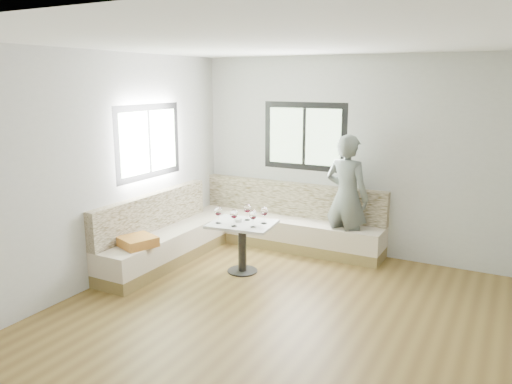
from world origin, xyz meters
TOP-DOWN VIEW (x-y plane):
  - room at (-0.08, 0.08)m, footprint 5.01×5.01m
  - banquette at (-1.59, 1.62)m, footprint 2.90×2.80m
  - table at (-1.14, 1.05)m, footprint 0.88×0.72m
  - person at (-0.12, 2.18)m, footprint 0.71×0.54m
  - olive_ramekin at (-1.21, 1.07)m, footprint 0.10×0.10m
  - wine_glass_a at (-1.40, 0.89)m, footprint 0.10×0.10m
  - wine_glass_b at (-1.15, 0.86)m, footprint 0.10×0.10m
  - wine_glass_c at (-0.92, 0.94)m, footprint 0.10×0.10m
  - wine_glass_d at (-1.14, 1.19)m, footprint 0.10×0.10m
  - wine_glass_e at (-0.88, 1.16)m, footprint 0.10×0.10m

SIDE VIEW (x-z plane):
  - banquette at x=-1.59m, z-range -0.14..0.81m
  - table at x=-1.14m, z-range 0.17..0.83m
  - olive_ramekin at x=-1.21m, z-range 0.67..0.71m
  - wine_glass_a at x=-1.40m, z-range 0.71..0.93m
  - wine_glass_b at x=-1.15m, z-range 0.71..0.93m
  - wine_glass_c at x=-0.92m, z-range 0.71..0.93m
  - wine_glass_d at x=-1.14m, z-range 0.71..0.93m
  - wine_glass_e at x=-0.88m, z-range 0.71..0.93m
  - person at x=-0.12m, z-range 0.00..1.76m
  - room at x=-0.08m, z-range 0.01..2.82m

